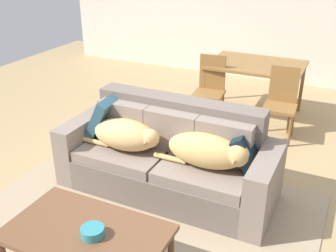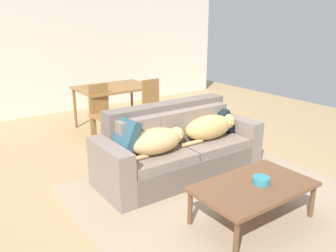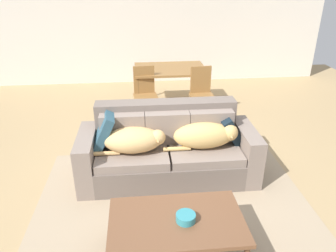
{
  "view_description": "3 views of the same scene",
  "coord_description": "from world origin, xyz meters",
  "views": [
    {
      "loc": [
        1.5,
        -3.24,
        2.38
      ],
      "look_at": [
        -0.02,
        -0.04,
        0.72
      ],
      "focal_mm": 42.93,
      "sensor_mm": 36.0,
      "label": 1
    },
    {
      "loc": [
        -2.58,
        -3.42,
        2.01
      ],
      "look_at": [
        -0.25,
        -0.15,
        0.74
      ],
      "focal_mm": 37.54,
      "sensor_mm": 36.0,
      "label": 2
    },
    {
      "loc": [
        -0.37,
        -3.58,
        2.39
      ],
      "look_at": [
        -0.01,
        -0.03,
        0.69
      ],
      "focal_mm": 34.69,
      "sensor_mm": 36.0,
      "label": 3
    }
  ],
  "objects": [
    {
      "name": "ground_plane",
      "position": [
        0.0,
        0.0,
        0.0
      ],
      "size": [
        10.0,
        10.0,
        0.0
      ],
      "primitive_type": "plane",
      "color": "tan"
    },
    {
      "name": "back_partition",
      "position": [
        0.0,
        4.0,
        1.35
      ],
      "size": [
        8.0,
        0.12,
        2.7
      ],
      "primitive_type": "cube",
      "color": "silver",
      "rests_on": "ground"
    },
    {
      "name": "area_rug",
      "position": [
        -0.01,
        -0.92,
        0.01
      ],
      "size": [
        3.1,
        2.95,
        0.01
      ],
      "primitive_type": "cube",
      "rotation": [
        0.0,
        0.0,
        -0.01
      ],
      "color": "tan",
      "rests_on": "ground"
    },
    {
      "name": "couch",
      "position": [
        -0.01,
        -0.03,
        0.36
      ],
      "size": [
        2.18,
        0.86,
        0.92
      ],
      "rotation": [
        0.0,
        0.0,
        -0.01
      ],
      "color": "#6C5F56",
      "rests_on": "ground"
    },
    {
      "name": "dog_on_left_cushion",
      "position": [
        -0.42,
        -0.17,
        0.59
      ],
      "size": [
        0.85,
        0.4,
        0.3
      ],
      "rotation": [
        0.0,
        0.0,
        -0.01
      ],
      "color": "tan",
      "rests_on": "couch"
    },
    {
      "name": "dog_on_right_cushion",
      "position": [
        0.44,
        -0.15,
        0.6
      ],
      "size": [
        0.91,
        0.35,
        0.32
      ],
      "rotation": [
        0.0,
        0.0,
        -0.01
      ],
      "color": "tan",
      "rests_on": "couch"
    },
    {
      "name": "throw_pillow_by_left_arm",
      "position": [
        -0.8,
        0.02,
        0.65
      ],
      "size": [
        0.33,
        0.49,
        0.47
      ],
      "primitive_type": "cube",
      "rotation": [
        0.0,
        0.45,
        0.08
      ],
      "color": "#2F5466",
      "rests_on": "couch"
    },
    {
      "name": "throw_pillow_by_right_arm",
      "position": [
        0.77,
        0.0,
        0.61
      ],
      "size": [
        0.31,
        0.38,
        0.38
      ],
      "primitive_type": "cube",
      "rotation": [
        0.0,
        -0.53,
        0.06
      ],
      "color": "black",
      "rests_on": "couch"
    },
    {
      "name": "coffee_table",
      "position": [
        -0.07,
        -1.36,
        0.37
      ],
      "size": [
        1.2,
        0.73,
        0.41
      ],
      "color": "brown",
      "rests_on": "ground"
    },
    {
      "name": "bowl_on_coffee_table",
      "position": [
        0.01,
        -1.39,
        0.44
      ],
      "size": [
        0.18,
        0.18,
        0.07
      ],
      "primitive_type": "cylinder",
      "color": "teal",
      "rests_on": "coffee_table"
    },
    {
      "name": "dining_table",
      "position": [
        0.27,
        2.26,
        0.71
      ],
      "size": [
        1.31,
        0.95,
        0.78
      ],
      "color": "olive",
      "rests_on": "ground"
    },
    {
      "name": "dining_chair_near_left",
      "position": [
        -0.23,
        1.74,
        0.52
      ],
      "size": [
        0.44,
        0.44,
        0.95
      ],
      "rotation": [
        0.0,
        0.0,
        0.1
      ],
      "color": "olive",
      "rests_on": "ground"
    },
    {
      "name": "dining_chair_near_right",
      "position": [
        0.76,
        1.68,
        0.51
      ],
      "size": [
        0.42,
        0.42,
        0.93
      ],
      "rotation": [
        0.0,
        0.0,
        0.06
      ],
      "color": "olive",
      "rests_on": "ground"
    }
  ]
}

